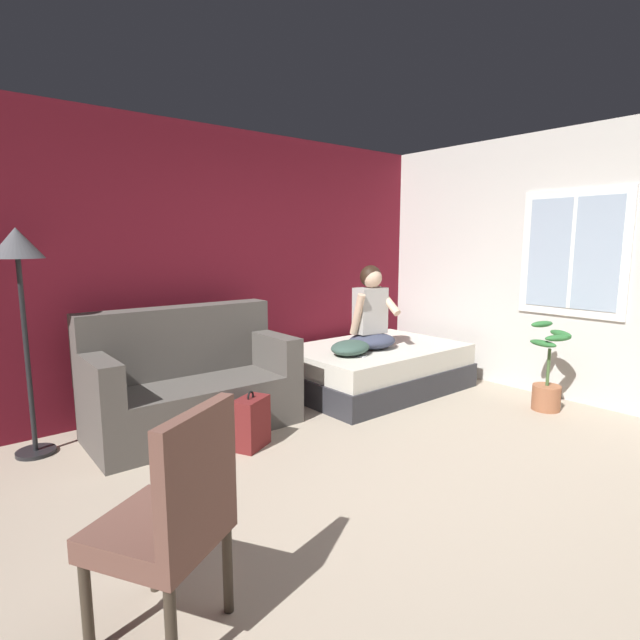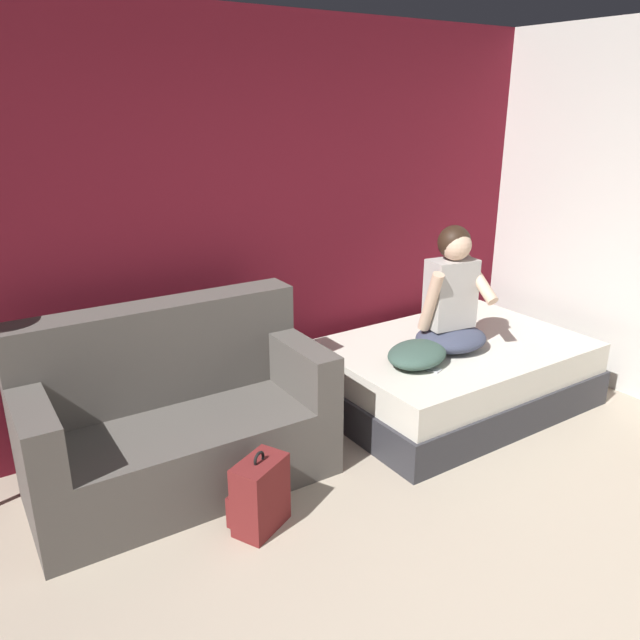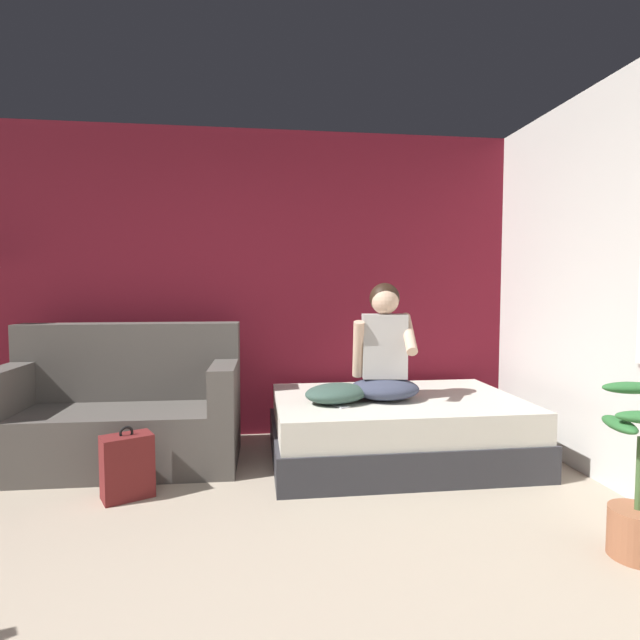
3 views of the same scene
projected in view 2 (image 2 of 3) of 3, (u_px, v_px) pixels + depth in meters
The scene contains 7 objects.
wall_back_accent at pixel (183, 230), 4.04m from camera, with size 10.81×0.16×2.70m, color maroon.
bed at pixel (453, 374), 4.61m from camera, with size 1.90×1.31×0.48m.
couch at pixel (177, 419), 3.62m from camera, with size 1.72×0.86×1.04m.
person_seated at pixel (452, 300), 4.32m from camera, with size 0.57×0.51×0.88m.
backpack at pixel (259, 495), 3.26m from camera, with size 0.35×0.33×0.46m.
throw_pillow at pixel (417, 354), 4.14m from camera, with size 0.48×0.36×0.14m, color #385147.
cell_phone at pixel (430, 369), 4.08m from camera, with size 0.07×0.14×0.01m, color #B7B7BC.
Camera 2 is at (-1.47, -1.08, 2.15)m, focal length 35.00 mm.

